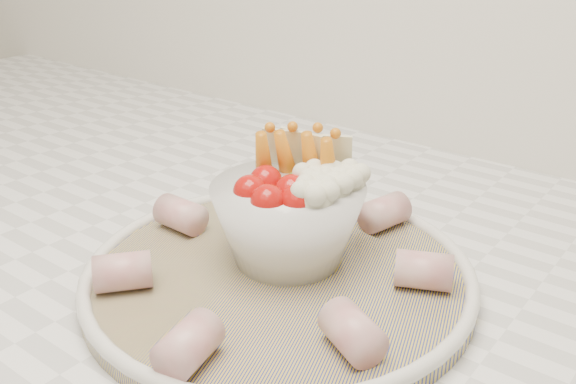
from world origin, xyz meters
The scene contains 3 objects.
serving_platter centered at (-0.01, 1.36, 0.93)m, with size 0.42×0.42×0.02m.
veggie_bowl centered at (-0.01, 1.38, 0.98)m, with size 0.13×0.13×0.11m.
cured_meat_rolls centered at (-0.01, 1.36, 0.95)m, with size 0.28×0.31×0.03m.
Camera 1 is at (0.29, 0.99, 1.22)m, focal length 40.00 mm.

